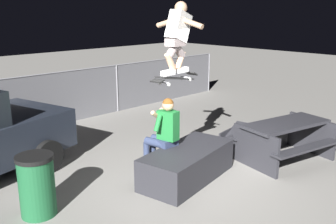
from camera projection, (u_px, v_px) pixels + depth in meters
The scene contains 9 objects.
ground_plane at pixel (190, 185), 6.25m from camera, with size 40.00×40.00×0.00m, color gray.
ledge_box_main at pixel (187, 164), 6.40m from camera, with size 1.80×0.81×0.54m, color #28282D.
person_sitting_on_ledge at pixel (163, 132), 6.49m from camera, with size 0.60×0.78×1.37m.
skateboard at pixel (175, 78), 6.09m from camera, with size 1.04×0.33×0.15m.
skater_airborne at pixel (178, 35), 5.95m from camera, with size 0.63×0.89×1.12m.
kicker_ramp at pixel (242, 138), 8.35m from camera, with size 1.03×0.89×0.37m.
picnic_table_back at pixel (285, 135), 7.16m from camera, with size 1.95×1.67×0.75m.
trash_bin at pixel (37, 185), 5.24m from camera, with size 0.51×0.51×0.88m.
fence_back at pixel (51, 98), 9.23m from camera, with size 12.05×0.05×1.33m.
Camera 1 is at (-4.27, -3.83, 2.79)m, focal length 40.60 mm.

